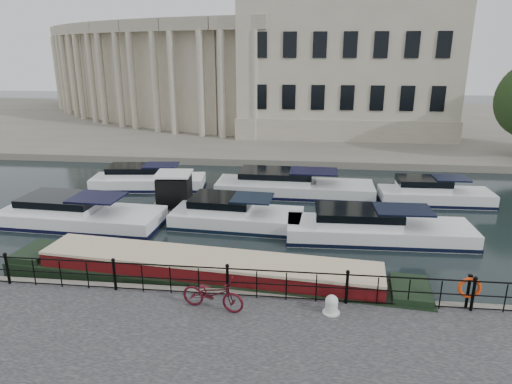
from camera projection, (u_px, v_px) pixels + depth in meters
The scene contains 10 objects.
ground_plane at pixel (238, 279), 17.95m from camera, with size 160.00×160.00×0.00m, color black.
far_bank at pixel (286, 122), 54.86m from camera, with size 120.00×42.00×0.55m, color #6B665B.
railing at pixel (227, 279), 15.46m from camera, with size 24.14×0.14×1.22m.
civic_building at pixel (276, 65), 48.88m from camera, with size 53.55×31.84×16.85m.
bicycle at pixel (213, 294), 14.73m from camera, with size 0.74×2.12×1.11m, color #460C15.
mooring_bollard at pixel (332, 305), 14.58m from camera, with size 0.56×0.56×0.63m.
life_ring_post at pixel (469, 288), 14.67m from camera, with size 0.74×0.20×1.20m.
narrowboat at pixel (208, 277), 17.37m from camera, with size 16.36×3.78×1.59m.
harbour_hut at pixel (174, 193), 25.65m from camera, with size 2.82×2.42×2.16m.
cabin_cruisers at pixel (251, 205), 25.39m from camera, with size 26.48×9.98×1.99m.
Camera 1 is at (2.51, -15.93, 8.64)m, focal length 32.00 mm.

